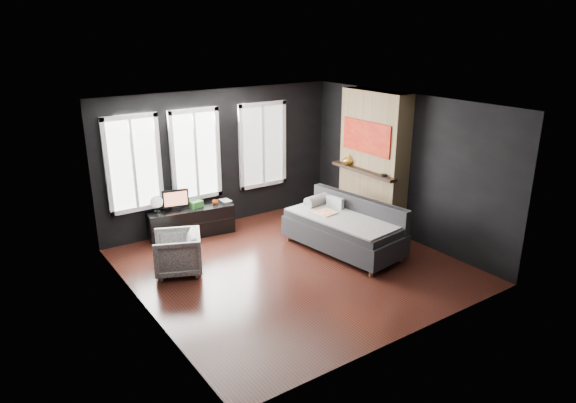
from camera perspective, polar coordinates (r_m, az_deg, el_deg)
floor at (r=8.67m, az=0.58°, el=-7.23°), size 5.00×5.00×0.00m
ceiling at (r=7.86m, az=0.65°, el=10.71°), size 5.00×5.00×0.00m
wall_back at (r=10.24m, az=-7.48°, el=4.79°), size 5.00×0.02×2.70m
wall_left at (r=7.11m, az=-16.12°, el=-2.22°), size 0.02×5.00×2.70m
wall_right at (r=9.76m, az=12.74°, el=3.79°), size 0.02×5.00×2.70m
windows at (r=9.81m, az=-10.00°, el=10.19°), size 4.00×0.16×1.76m
fireplace at (r=10.03m, az=9.46°, el=4.40°), size 0.70×1.62×2.70m
sofa at (r=9.13m, az=6.14°, el=-2.75°), size 1.38×2.31×0.94m
stripe_pillow at (r=9.49m, az=5.25°, el=-0.53°), size 0.15×0.37×0.36m
armchair at (r=8.52m, az=-12.20°, el=-5.40°), size 0.92×0.94×0.75m
media_console at (r=10.00m, az=-10.75°, el=-2.19°), size 1.67×0.72×0.56m
monitor at (r=9.78m, az=-12.38°, el=0.33°), size 0.51×0.21×0.44m
desk_fan at (r=9.75m, az=-14.39°, el=-0.24°), size 0.30×0.30×0.33m
mug at (r=10.00m, az=-8.09°, el=0.00°), size 0.13×0.11×0.11m
book at (r=10.10m, az=-7.46°, el=0.64°), size 0.18×0.03×0.25m
storage_box at (r=9.89m, az=-10.14°, el=-0.29°), size 0.25×0.19×0.12m
mantel_vase at (r=10.19m, az=6.69°, el=4.65°), size 0.21×0.22×0.20m
mantel_clock at (r=9.51m, az=10.61°, el=2.89°), size 0.13×0.13×0.04m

